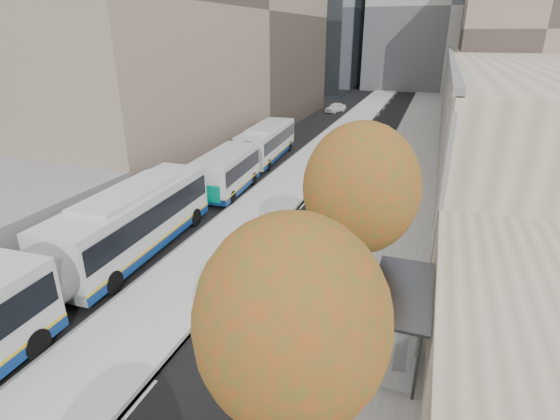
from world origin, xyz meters
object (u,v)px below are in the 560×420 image
at_px(bus_shelter, 407,302).
at_px(bus_far, 252,153).
at_px(bus_near, 72,260).
at_px(distant_car, 335,107).

relative_size(bus_shelter, bus_far, 0.25).
xyz_separation_m(bus_shelter, bus_near, (-13.28, -0.77, -0.44)).
height_order(bus_near, distant_car, bus_near).
bearing_deg(bus_near, distant_car, 87.93).
distance_m(bus_near, distant_car, 49.89).
bearing_deg(bus_far, bus_shelter, -57.66).
relative_size(bus_shelter, distant_car, 1.15).
bearing_deg(bus_shelter, distant_car, 105.34).
relative_size(bus_near, distant_car, 5.05).
relative_size(bus_near, bus_far, 1.11).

